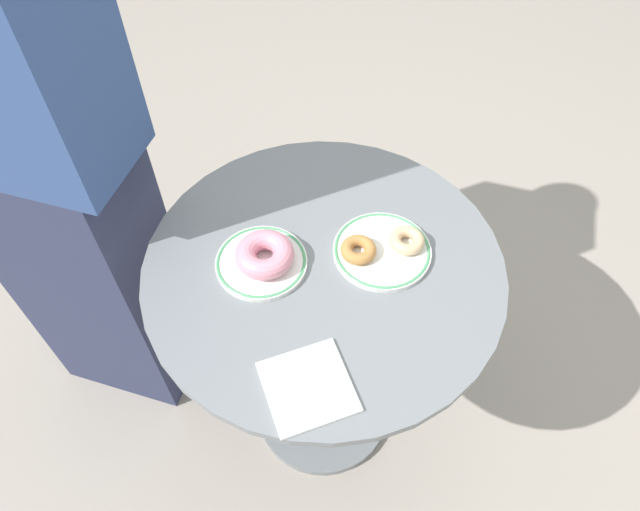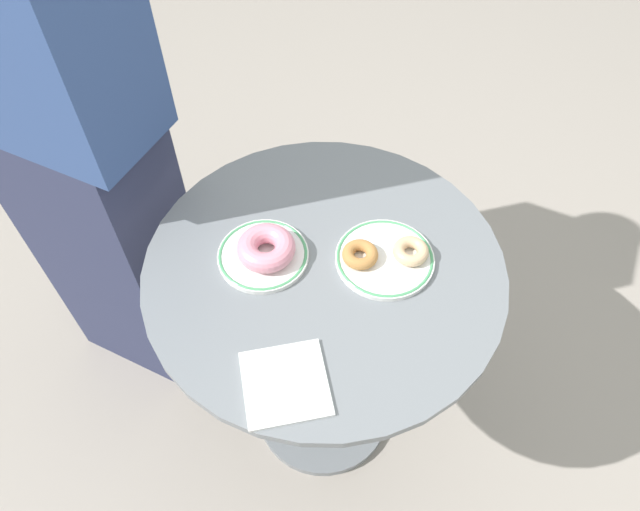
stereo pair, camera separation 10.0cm
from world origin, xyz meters
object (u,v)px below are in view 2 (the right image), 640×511
Objects in this scene: plate_right at (385,259)px; donut_old_fashioned at (360,255)px; donut_glazed at (411,251)px; person_figure at (68,140)px; plate_left at (263,255)px; donut_pink_frosted at (266,248)px; cafe_table at (324,324)px; paper_napkin at (285,383)px.

donut_old_fashioned reaches higher than plate_right.
person_figure is (-0.67, 0.29, 0.06)m from donut_glazed.
plate_left is at bearing -34.59° from person_figure.
plate_left is at bearing 174.56° from donut_glazed.
person_figure is (-0.39, 0.27, 0.08)m from plate_left.
donut_glazed is 0.73m from person_figure.
person_figure reaches higher than donut_pink_frosted.
donut_pink_frosted is at bearing -34.36° from person_figure.
plate_right is at bearing -0.10° from donut_old_fashioned.
person_figure is at bearing 154.49° from plate_right.
donut_glazed reaches higher than plate_right.
plate_right is at bearing -25.51° from person_figure.
cafe_table is 10.36× the size of donut_glazed.
donut_pink_frosted reaches higher than paper_napkin.
plate_left is 2.56× the size of donut_old_fashioned.
donut_old_fashioned reaches higher than paper_napkin.
plate_right is at bearing 49.95° from paper_napkin.
plate_right is 0.31m from paper_napkin.
person_figure reaches higher than plate_left.
plate_right is 0.12× the size of person_figure.
plate_left is 1.58× the size of donut_pink_frosted.
plate_right is 2.78× the size of donut_old_fashioned.
cafe_table is at bearing 179.95° from donut_glazed.
paper_napkin is at bearing -130.05° from plate_right.
plate_right is 2.78× the size of donut_glazed.
plate_left is 0.11× the size of person_figure.
donut_old_fashioned is 0.04× the size of person_figure.
plate_right is (0.12, -0.00, 0.23)m from cafe_table.
cafe_table is 0.66m from person_figure.
paper_napkin is at bearing -85.10° from donut_pink_frosted.
donut_pink_frosted is at bearing 173.60° from plate_right.
plate_right is at bearing -0.83° from cafe_table.
donut_pink_frosted is at bearing 171.89° from donut_old_fashioned.
plate_right is 0.23m from donut_pink_frosted.
donut_pink_frosted reaches higher than donut_glazed.
plate_right is at bearing -6.40° from donut_pink_frosted.
person_figure is at bearing 152.65° from donut_old_fashioned.
donut_old_fashioned is at bearing -8.71° from plate_left.
paper_napkin is at bearing -83.49° from plate_left.
donut_pink_frosted is 0.80× the size of paper_napkin.
cafe_table is 5.07× the size of paper_napkin.
plate_right is (0.23, -0.03, 0.00)m from plate_left.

